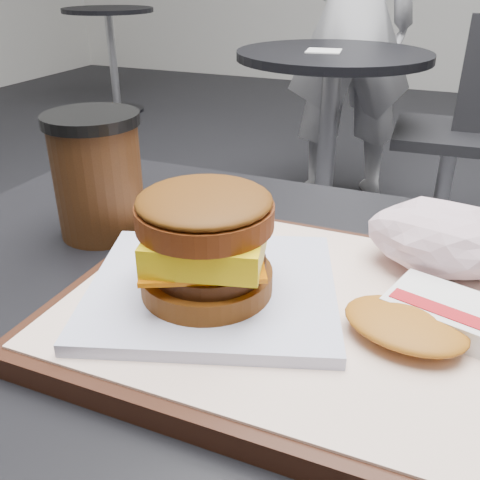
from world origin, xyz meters
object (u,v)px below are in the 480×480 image
neighbor_table (330,107)px  serving_tray (309,315)px  breakfast_sandwich (208,254)px  patron (353,23)px  hash_brown (432,319)px  coffee_cup (97,171)px  crumpled_wrapper (444,238)px  neighbor_chair (475,123)px  customer_table (269,479)px

neighbor_table → serving_tray: bearing=-77.1°
breakfast_sandwich → patron: patron is taller
hash_brown → coffee_cup: size_ratio=1.03×
crumpled_wrapper → coffee_cup: (-0.33, -0.02, 0.02)m
neighbor_chair → customer_table: bearing=-95.3°
customer_table → patron: bearing=100.3°
serving_tray → neighbor_chair: bearing=85.6°
breakfast_sandwich → neighbor_chair: breakfast_sandwich is taller
breakfast_sandwich → neighbor_table: bearing=100.2°
coffee_cup → neighbor_chair: size_ratio=0.14×
hash_brown → crumpled_wrapper: bearing=90.7°
serving_tray → crumpled_wrapper: (0.09, 0.10, 0.04)m
customer_table → neighbor_table: size_ratio=1.07×
hash_brown → crumpled_wrapper: size_ratio=1.06×
patron → neighbor_chair: bearing=119.4°
breakfast_sandwich → coffee_cup: 0.20m
serving_tray → hash_brown: size_ratio=2.92×
neighbor_table → coffee_cup: bearing=-85.2°
coffee_cup → neighbor_chair: (0.38, 1.69, -0.33)m
customer_table → crumpled_wrapper: bearing=42.0°
hash_brown → patron: (-0.51, 2.18, -0.00)m
breakfast_sandwich → hash_brown: breakfast_sandwich is taller
serving_tray → neighbor_chair: (0.14, 1.77, -0.27)m
customer_table → patron: 2.23m
customer_table → patron: (-0.40, 2.18, 0.21)m
crumpled_wrapper → hash_brown: bearing=-89.3°
serving_tray → coffee_cup: size_ratio=3.02×
breakfast_sandwich → neighbor_table: breakfast_sandwich is taller
customer_table → hash_brown: (0.11, 0.00, 0.22)m
coffee_cup → patron: 2.11m
coffee_cup → neighbor_table: bearing=94.8°
serving_tray → breakfast_sandwich: bearing=-163.3°
patron → serving_tray: bearing=76.4°
customer_table → coffee_cup: bearing=159.7°
breakfast_sandwich → patron: bearing=99.0°
customer_table → breakfast_sandwich: (-0.05, -0.02, 0.24)m
customer_table → coffee_cup: coffee_cup is taller
customer_table → hash_brown: size_ratio=6.15×
hash_brown → customer_table: bearing=-178.6°
customer_table → breakfast_sandwich: breakfast_sandwich is taller
serving_tray → neighbor_table: serving_tray is taller
serving_tray → coffee_cup: bearing=162.4°
hash_brown → neighbor_chair: (0.05, 1.77, -0.29)m
hash_brown → neighbor_chair: bearing=88.4°
hash_brown → patron: bearing=103.2°
hash_brown → neighbor_chair: size_ratio=0.15×
neighbor_chair → patron: (-0.56, 0.41, 0.29)m
breakfast_sandwich → coffee_cup: size_ratio=1.86×
neighbor_chair → patron: 0.75m
breakfast_sandwich → crumpled_wrapper: bearing=36.9°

